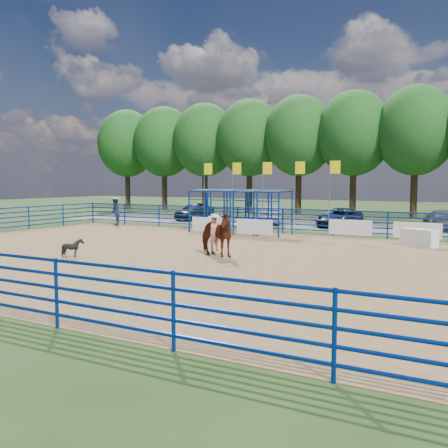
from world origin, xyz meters
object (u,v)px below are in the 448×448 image
(car_c, at_px, (340,217))
(car_b, at_px, (270,214))
(announcer_table, at_px, (419,238))
(spectator_cowboy, at_px, (115,211))
(calf, at_px, (73,248))
(horse_and_rider, at_px, (215,233))
(car_a, at_px, (195,211))
(car_d, at_px, (441,220))

(car_c, bearing_deg, car_b, -171.42)
(announcer_table, xyz_separation_m, spectator_cowboy, (-20.13, 1.68, 0.55))
(car_c, bearing_deg, calf, -102.54)
(announcer_table, height_order, car_c, car_c)
(horse_and_rider, xyz_separation_m, car_a, (-10.91, 15.78, -0.27))
(horse_and_rider, relative_size, spectator_cowboy, 1.27)
(spectator_cowboy, bearing_deg, car_c, 25.65)
(car_b, bearing_deg, car_a, -28.44)
(horse_and_rider, relative_size, car_c, 0.54)
(calf, relative_size, spectator_cowboy, 0.40)
(horse_and_rider, distance_m, calf, 5.78)
(announcer_table, height_order, car_a, car_a)
(car_b, bearing_deg, car_c, 160.53)
(announcer_table, bearing_deg, spectator_cowboy, 175.23)
(car_d, bearing_deg, car_b, -7.58)
(calf, relative_size, car_a, 0.19)
(spectator_cowboy, bearing_deg, car_d, 20.98)
(calf, height_order, car_a, car_a)
(car_d, bearing_deg, car_c, -5.31)
(announcer_table, height_order, calf, announcer_table)
(car_d, bearing_deg, announcer_table, 74.79)
(spectator_cowboy, height_order, car_d, spectator_cowboy)
(announcer_table, bearing_deg, car_b, 144.40)
(announcer_table, distance_m, calf, 15.73)
(calf, distance_m, car_a, 19.85)
(spectator_cowboy, xyz_separation_m, car_b, (8.97, 6.31, -0.29))
(spectator_cowboy, bearing_deg, car_a, 72.00)
(announcer_table, relative_size, spectator_cowboy, 0.80)
(spectator_cowboy, bearing_deg, calf, -55.43)
(horse_and_rider, bearing_deg, car_c, 87.10)
(horse_and_rider, distance_m, car_c, 15.65)
(calf, bearing_deg, car_c, -25.60)
(car_c, distance_m, car_d, 6.35)
(horse_and_rider, height_order, car_b, horse_and_rider)
(horse_and_rider, bearing_deg, car_b, 105.29)
(spectator_cowboy, xyz_separation_m, car_d, (20.19, 7.74, -0.34))
(car_d, bearing_deg, calf, 44.13)
(spectator_cowboy, xyz_separation_m, car_c, (13.93, 6.69, -0.35))
(spectator_cowboy, distance_m, car_c, 15.46)
(car_a, relative_size, car_b, 1.00)
(car_a, height_order, car_c, car_a)
(spectator_cowboy, relative_size, car_d, 0.44)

